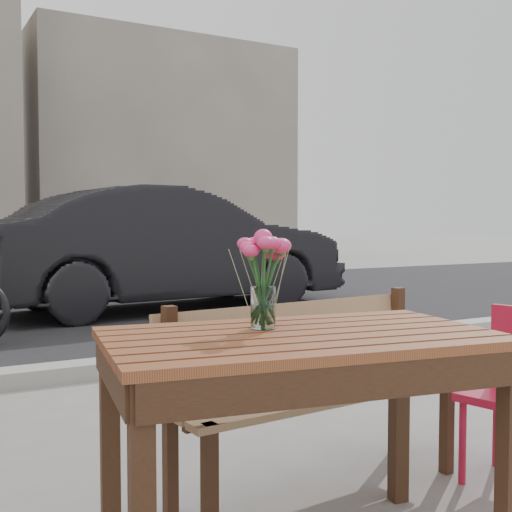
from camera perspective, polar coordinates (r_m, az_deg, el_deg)
The scene contains 5 objects.
street at distance 7.02m, azimuth -17.87°, elevation -6.38°, with size 30.00×8.12×0.12m.
main_table at distance 2.17m, azimuth 4.01°, elevation -10.21°, with size 1.38×0.94×0.79m.
main_bench at distance 2.84m, azimuth 4.61°, elevation -10.02°, with size 1.40×0.51×0.85m.
main_vase at distance 2.20m, azimuth 0.63°, elevation -0.98°, with size 0.19×0.19×0.34m.
parked_car at distance 8.64m, azimuth -7.99°, elevation 0.61°, with size 1.69×4.86×1.60m, color black.
Camera 1 is at (-1.34, -1.73, 1.16)m, focal length 45.00 mm.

